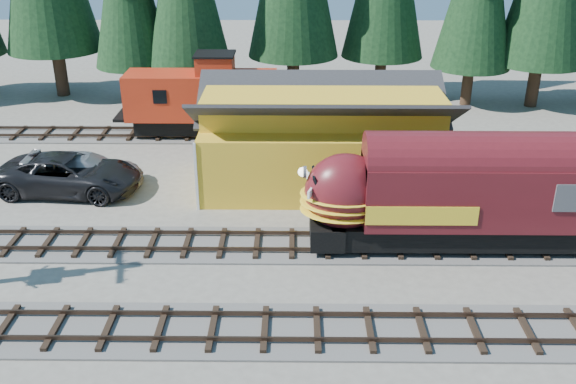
{
  "coord_description": "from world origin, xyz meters",
  "views": [
    {
      "loc": [
        -1.41,
        -20.03,
        13.59
      ],
      "look_at": [
        -1.66,
        4.0,
        2.55
      ],
      "focal_mm": 40.0,
      "sensor_mm": 36.0,
      "label": 1
    }
  ],
  "objects_px": {
    "pickup_truck_a": "(69,174)",
    "pickup_truck_b": "(85,170)",
    "depot": "(322,131)",
    "caboose": "(203,99)",
    "locomotive": "(467,198)"
  },
  "relations": [
    {
      "from": "pickup_truck_a",
      "to": "locomotive",
      "type": "bearing_deg",
      "value": -101.71
    },
    {
      "from": "caboose",
      "to": "pickup_truck_a",
      "type": "xyz_separation_m",
      "value": [
        -5.68,
        -8.54,
        -1.41
      ]
    },
    {
      "from": "pickup_truck_a",
      "to": "pickup_truck_b",
      "type": "relative_size",
      "value": 1.21
    },
    {
      "from": "caboose",
      "to": "depot",
      "type": "bearing_deg",
      "value": -46.8
    },
    {
      "from": "locomotive",
      "to": "pickup_truck_a",
      "type": "height_order",
      "value": "locomotive"
    },
    {
      "from": "depot",
      "to": "pickup_truck_b",
      "type": "height_order",
      "value": "depot"
    },
    {
      "from": "depot",
      "to": "caboose",
      "type": "height_order",
      "value": "depot"
    },
    {
      "from": "locomotive",
      "to": "depot",
      "type": "bearing_deg",
      "value": 131.41
    },
    {
      "from": "depot",
      "to": "pickup_truck_a",
      "type": "xyz_separation_m",
      "value": [
        -12.72,
        -1.04,
        -1.98
      ]
    },
    {
      "from": "caboose",
      "to": "pickup_truck_a",
      "type": "distance_m",
      "value": 10.35
    },
    {
      "from": "locomotive",
      "to": "pickup_truck_a",
      "type": "bearing_deg",
      "value": 163.53
    },
    {
      "from": "locomotive",
      "to": "pickup_truck_a",
      "type": "distance_m",
      "value": 19.29
    },
    {
      "from": "depot",
      "to": "pickup_truck_b",
      "type": "bearing_deg",
      "value": -179.15
    },
    {
      "from": "caboose",
      "to": "pickup_truck_b",
      "type": "relative_size",
      "value": 1.57
    },
    {
      "from": "caboose",
      "to": "locomotive",
      "type": "bearing_deg",
      "value": -47.62
    }
  ]
}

